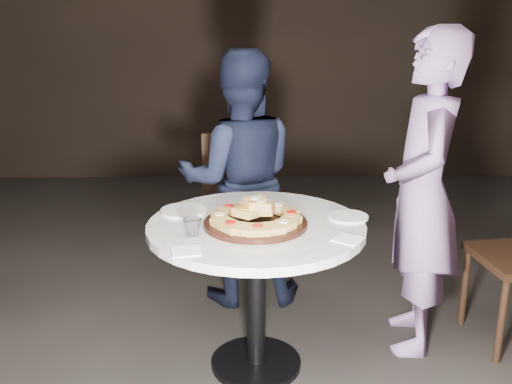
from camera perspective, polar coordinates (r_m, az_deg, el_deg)
floor at (r=2.89m, az=0.60°, el=-17.12°), size 7.00×7.00×0.00m
table at (r=2.62m, az=0.01°, el=-5.93°), size 1.04×1.04×0.74m
serving_board at (r=2.53m, az=-0.06°, el=-3.16°), size 0.61×0.61×0.02m
focaccia_pile at (r=2.52m, az=-0.06°, el=-2.31°), size 0.41×0.41×0.11m
plate_left at (r=2.73m, az=-7.22°, el=-1.86°), size 0.29×0.29×0.01m
plate_right at (r=2.66m, az=9.18°, el=-2.45°), size 0.23×0.23×0.01m
water_glass at (r=2.42m, az=-6.35°, el=-3.51°), size 0.10×0.10×0.07m
napkin_near at (r=2.27m, az=-7.04°, el=-5.88°), size 0.13×0.13×0.01m
napkin_far at (r=2.41m, az=9.18°, el=-4.67°), size 0.15×0.15×0.01m
chair_far at (r=3.69m, az=-1.63°, el=0.09°), size 0.46×0.48×0.95m
diner_navy at (r=3.27m, az=-1.69°, el=1.23°), size 0.75×0.60×1.47m
diner_teal at (r=2.89m, az=16.32°, el=-0.28°), size 0.46×0.63×1.60m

